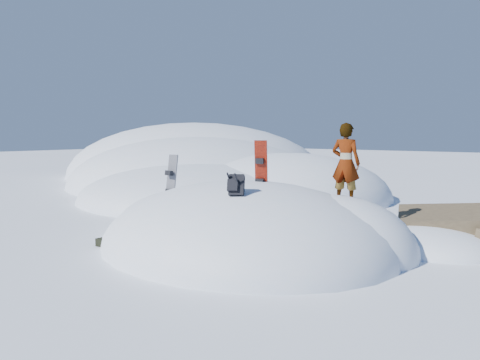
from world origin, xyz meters
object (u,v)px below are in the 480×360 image
Objects in this scene: backpack at (236,185)px; person at (346,163)px; snowboard_red at (261,174)px; snowboard_dark at (170,184)px.

person is at bearing 27.16° from backpack.
person is (1.33, 2.13, 0.38)m from backpack.
snowboard_dark is (-2.55, -0.39, -0.38)m from snowboard_red.
backpack is (2.97, -1.06, 0.27)m from snowboard_dark.
snowboard_dark is 4.48m from person.
snowboard_red is 1.51m from backpack.
snowboard_red is 0.89× the size of person.
snowboard_red is at bearing 18.76° from person.
snowboard_dark is at bearing 169.04° from snowboard_red.
snowboard_dark is 3.10× the size of backpack.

